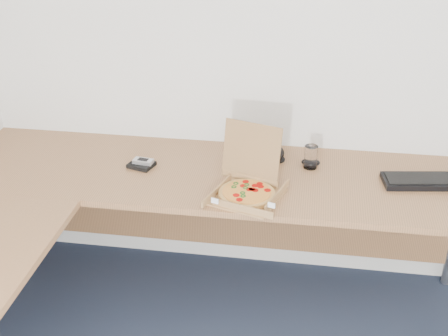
% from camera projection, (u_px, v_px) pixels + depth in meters
% --- Properties ---
extents(room_shell, '(3.50, 3.50, 2.50)m').
position_uv_depth(room_shell, '(335.00, 270.00, 1.38)').
color(room_shell, silver).
rests_on(room_shell, ground).
extents(desk, '(2.50, 2.20, 0.73)m').
position_uv_depth(desk, '(125.00, 220.00, 2.59)').
color(desk, '#99673F').
rests_on(desk, ground).
extents(pizza_box, '(0.27, 0.32, 0.28)m').
position_uv_depth(pizza_box, '(247.00, 189.00, 2.70)').
color(pizza_box, '#AB7B48').
rests_on(pizza_box, desk).
extents(drinking_glass, '(0.06, 0.06, 0.11)m').
position_uv_depth(drinking_glass, '(311.00, 157.00, 2.93)').
color(drinking_glass, silver).
rests_on(drinking_glass, desk).
extents(keyboard, '(0.43, 0.21, 0.03)m').
position_uv_depth(keyboard, '(429.00, 181.00, 2.81)').
color(keyboard, black).
rests_on(keyboard, desk).
extents(mouse, '(0.10, 0.08, 0.03)m').
position_uv_depth(mouse, '(311.00, 162.00, 2.97)').
color(mouse, black).
rests_on(mouse, desk).
extents(wallet, '(0.14, 0.12, 0.02)m').
position_uv_depth(wallet, '(141.00, 165.00, 2.96)').
color(wallet, black).
rests_on(wallet, desk).
extents(phone, '(0.10, 0.06, 0.02)m').
position_uv_depth(phone, '(143.00, 161.00, 2.96)').
color(phone, '#B2B5BA').
rests_on(phone, wallet).
extents(dome_speaker, '(0.09, 0.09, 0.08)m').
position_uv_depth(dome_speaker, '(276.00, 152.00, 3.02)').
color(dome_speaker, black).
rests_on(dome_speaker, desk).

